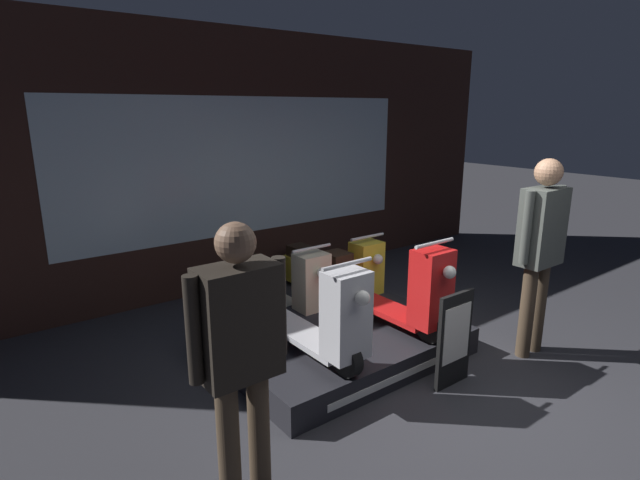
{
  "coord_description": "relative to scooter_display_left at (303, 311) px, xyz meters",
  "views": [
    {
      "loc": [
        -3.12,
        -2.01,
        2.25
      ],
      "look_at": [
        -0.15,
        1.91,
        0.95
      ],
      "focal_mm": 28.0,
      "sensor_mm": 36.0,
      "label": 1
    }
  ],
  "objects": [
    {
      "name": "person_right_browsing",
      "position": [
        1.94,
        -0.97,
        0.51
      ],
      "size": [
        0.59,
        0.24,
        1.84
      ],
      "color": "#473828",
      "rests_on": "ground_plane"
    },
    {
      "name": "scooter_display_left",
      "position": [
        0.0,
        0.0,
        0.0
      ],
      "size": [
        0.46,
        1.7,
        0.92
      ],
      "color": "black",
      "rests_on": "display_platform"
    },
    {
      "name": "scooter_backrow_0",
      "position": [
        0.57,
        1.22,
        -0.25
      ],
      "size": [
        0.46,
        1.7,
        0.92
      ],
      "color": "black",
      "rests_on": "ground_plane"
    },
    {
      "name": "ground_plane",
      "position": [
        0.86,
        -1.21,
        -0.59
      ],
      "size": [
        30.0,
        30.0,
        0.0
      ],
      "primitive_type": "plane",
      "color": "#2D2D33"
    },
    {
      "name": "person_left_browsing",
      "position": [
        -1.1,
        -0.97,
        0.41
      ],
      "size": [
        0.6,
        0.25,
        1.69
      ],
      "color": "#473828",
      "rests_on": "ground_plane"
    },
    {
      "name": "shop_wall_back",
      "position": [
        0.86,
        2.4,
        1.01
      ],
      "size": [
        8.7,
        0.09,
        3.2
      ],
      "color": "#331E19",
      "rests_on": "ground_plane"
    },
    {
      "name": "price_sign_board",
      "position": [
        0.9,
        -0.9,
        -0.18
      ],
      "size": [
        0.39,
        0.04,
        0.82
      ],
      "color": "black",
      "rests_on": "ground_plane"
    },
    {
      "name": "display_platform",
      "position": [
        0.48,
        0.08,
        -0.46
      ],
      "size": [
        2.14,
        1.54,
        0.25
      ],
      "color": "black",
      "rests_on": "ground_plane"
    },
    {
      "name": "scooter_backrow_1",
      "position": [
        1.32,
        1.22,
        -0.25
      ],
      "size": [
        0.46,
        1.7,
        0.92
      ],
      "color": "black",
      "rests_on": "ground_plane"
    },
    {
      "name": "scooter_display_right",
      "position": [
        0.96,
        0.0,
        0.0
      ],
      "size": [
        0.46,
        1.7,
        0.92
      ],
      "color": "black",
      "rests_on": "display_platform"
    }
  ]
}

